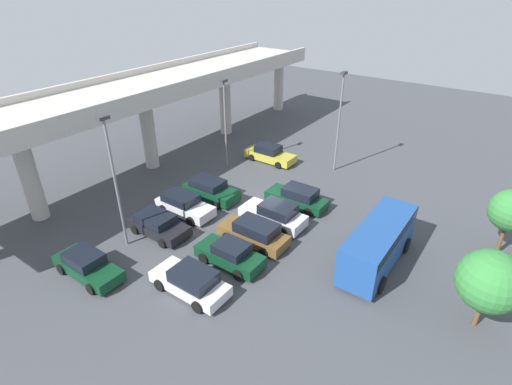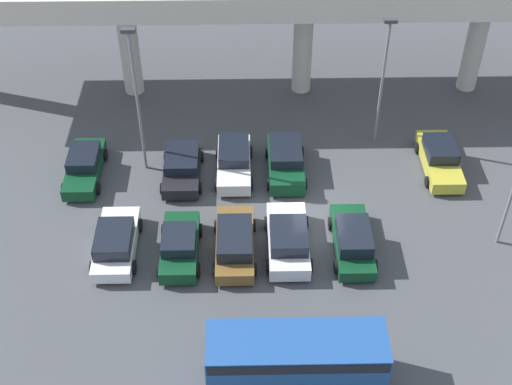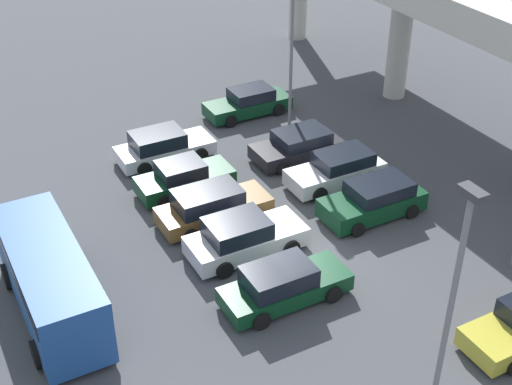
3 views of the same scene
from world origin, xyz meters
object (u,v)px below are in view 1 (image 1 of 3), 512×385
parked_car_7 (230,254)px  lamp_post_mid_lot (114,175)px  parked_car_0 (87,265)px  tree_front_centre (511,211)px  parked_car_9 (210,190)px  parked_car_8 (184,205)px  parked_car_4 (274,214)px  parked_car_1 (191,281)px  shuttle_bus (379,241)px  parked_car_6 (270,154)px  tree_front_left (490,281)px  parked_car_2 (158,224)px  lamp_post_near_aisle (340,116)px  lamp_post_by_overpass (225,118)px  parked_car_3 (254,233)px  parked_car_5 (298,197)px

parked_car_7 → lamp_post_mid_lot: lamp_post_mid_lot is taller
parked_car_0 → tree_front_centre: 25.39m
parked_car_9 → parked_car_8: bearing=-91.2°
parked_car_4 → parked_car_1: bearing=90.0°
parked_car_0 → parked_car_8: (8.23, 0.22, 0.05)m
parked_car_7 → shuttle_bus: size_ratio=0.60×
parked_car_0 → parked_car_6: bearing=90.9°
shuttle_bus → tree_front_left: size_ratio=1.63×
parked_car_2 → lamp_post_near_aisle: lamp_post_near_aisle is taller
parked_car_0 → shuttle_bus: size_ratio=0.65×
parked_car_2 → lamp_post_mid_lot: lamp_post_mid_lot is taller
parked_car_0 → parked_car_1: (2.48, -5.94, 0.04)m
parked_car_4 → tree_front_left: size_ratio=1.06×
parked_car_2 → parked_car_4: size_ratio=0.92×
parked_car_4 → parked_car_9: size_ratio=1.05×
parked_car_6 → tree_front_centre: (-3.44, -19.65, 2.46)m
parked_car_2 → lamp_post_mid_lot: bearing=-109.7°
lamp_post_by_overpass → parked_car_3: bearing=-132.4°
tree_front_left → parked_car_8: bearing=92.3°
lamp_post_mid_lot → parked_car_3: bearing=-53.1°
parked_car_6 → parked_car_8: parked_car_6 is taller
parked_car_4 → parked_car_5: parked_car_4 is taller
parked_car_3 → parked_car_0: bearing=53.8°
parked_car_3 → parked_car_7: size_ratio=1.11×
parked_car_2 → lamp_post_near_aisle: (16.06, -5.42, 4.37)m
parked_car_2 → tree_front_left: size_ratio=0.98×
parked_car_9 → lamp_post_by_overpass: 7.16m
parked_car_8 → parked_car_9: parked_car_9 is taller
parked_car_6 → lamp_post_near_aisle: 7.50m
parked_car_7 → shuttle_bus: (5.20, -7.21, 0.92)m
parked_car_9 → lamp_post_mid_lot: 8.94m
parked_car_6 → parked_car_7: 15.49m
parked_car_9 → parked_car_1: bearing=-54.7°
lamp_post_mid_lot → tree_front_left: 20.86m
parked_car_8 → parked_car_9: (2.86, -0.06, 0.01)m
lamp_post_by_overpass → tree_front_left: lamp_post_by_overpass is taller
lamp_post_mid_lot → parked_car_8: bearing=-4.6°
lamp_post_near_aisle → parked_car_5: bearing=-176.6°
parked_car_0 → parked_car_6: (19.69, 0.30, 0.02)m
parked_car_4 → shuttle_bus: (-0.08, -7.47, 0.86)m
parked_car_3 → tree_front_left: 13.42m
parked_car_3 → lamp_post_near_aisle: size_ratio=0.55×
parked_car_2 → parked_car_8: bearing=97.1°
parked_car_5 → parked_car_7: parked_car_5 is taller
parked_car_0 → parked_car_1: 6.44m
parked_car_9 → parked_car_6: bearing=90.9°
parked_car_3 → parked_car_9: bearing=-24.1°
parked_car_7 → parked_car_8: parked_car_7 is taller
parked_car_7 → parked_car_0: bearing=42.2°
parked_car_6 → shuttle_bus: 16.35m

